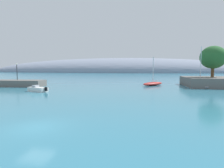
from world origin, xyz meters
TOP-DOWN VIEW (x-y plane):
  - water at (0.00, 0.00)m, footprint 600.00×600.00m
  - shore_outcrop at (26.79, 39.47)m, footprint 14.09×14.46m
  - tree_clump_shore at (26.96, 40.29)m, footprint 6.71×6.71m
  - breakwater_rocks at (-27.57, 30.65)m, footprint 20.73×6.25m
  - distant_ridge at (-19.85, 200.66)m, footprint 313.10×79.39m
  - sailboat_grey_near_shore at (22.59, 35.59)m, footprint 3.48×7.79m
  - sailboat_red_mid_mooring at (11.31, 39.51)m, footprint 6.88×7.60m
  - motorboat_white_foreground at (-12.94, 21.67)m, footprint 5.07×3.27m
  - harbor_lamp_post at (-24.65, 31.30)m, footprint 0.36×0.36m

SIDE VIEW (x-z plane):
  - water at x=0.00m, z-range 0.00..0.00m
  - distant_ridge at x=-19.85m, z-range -16.02..16.02m
  - motorboat_white_foreground at x=-12.94m, z-range -0.16..1.13m
  - sailboat_red_mid_mooring at x=11.31m, z-range -3.45..4.52m
  - sailboat_grey_near_shore at x=22.59m, z-range -4.49..5.60m
  - breakwater_rocks at x=-27.57m, z-range 0.00..1.68m
  - shore_outcrop at x=26.79m, z-range 0.00..2.41m
  - harbor_lamp_post at x=-24.65m, z-range 2.18..6.60m
  - tree_clump_shore at x=26.96m, z-range 3.53..11.86m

